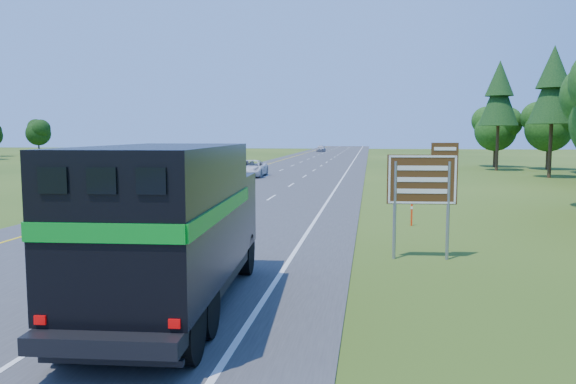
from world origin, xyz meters
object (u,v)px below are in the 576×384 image
horse_truck (172,223)px  exit_sign (423,184)px  white_suv (251,168)px  far_car (321,148)px

horse_truck → exit_sign: (6.09, 6.38, 0.40)m
white_suv → exit_sign: exit_sign is taller
white_suv → exit_sign: 35.84m
white_suv → horse_truck: bearing=-81.7°
horse_truck → white_suv: bearing=95.9°
horse_truck → white_suv: (-6.76, 39.79, -1.24)m
horse_truck → far_car: size_ratio=1.96×
far_car → exit_sign: bearing=-81.5°
white_suv → far_car: bearing=88.6°
horse_truck → far_car: (-6.71, 114.50, -1.26)m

